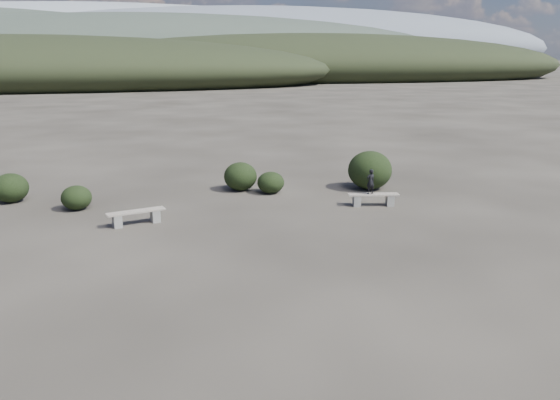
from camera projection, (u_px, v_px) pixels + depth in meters
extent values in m
plane|color=#292520|center=(332.00, 280.00, 12.96)|extent=(1200.00, 1200.00, 0.00)
cube|color=slate|center=(117.00, 221.00, 16.92)|extent=(0.33, 0.41, 0.40)
cube|color=slate|center=(155.00, 216.00, 17.48)|extent=(0.33, 0.41, 0.40)
cube|color=gray|center=(136.00, 211.00, 17.14)|extent=(1.84, 0.84, 0.05)
cube|color=slate|center=(357.00, 201.00, 19.31)|extent=(0.31, 0.39, 0.40)
cube|color=slate|center=(390.00, 200.00, 19.37)|extent=(0.31, 0.39, 0.40)
cube|color=gray|center=(374.00, 194.00, 19.28)|extent=(1.82, 0.70, 0.05)
imported|color=black|center=(370.00, 182.00, 19.16)|extent=(0.36, 0.28, 0.89)
ellipsoid|color=black|center=(76.00, 198.00, 18.84)|extent=(1.03, 1.03, 0.85)
ellipsoid|color=black|center=(240.00, 176.00, 21.54)|extent=(1.30, 1.30, 1.12)
ellipsoid|color=black|center=(271.00, 183.00, 21.11)|extent=(1.05, 1.05, 0.84)
ellipsoid|color=black|center=(370.00, 170.00, 21.70)|extent=(1.75, 1.75, 1.53)
ellipsoid|color=black|center=(10.00, 188.00, 19.77)|extent=(1.25, 1.25, 1.06)
ellipsoid|color=black|center=(18.00, 71.00, 91.32)|extent=(110.00, 40.00, 12.00)
ellipsoid|color=black|center=(323.00, 65.00, 123.46)|extent=(120.00, 44.00, 14.00)
ellipsoid|color=#323C31|center=(160.00, 55.00, 162.07)|extent=(190.00, 64.00, 24.00)
ellipsoid|color=slate|center=(280.00, 48.00, 308.29)|extent=(340.00, 110.00, 44.00)
ellipsoid|color=#8A939C|center=(107.00, 45.00, 379.24)|extent=(460.00, 140.00, 56.00)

